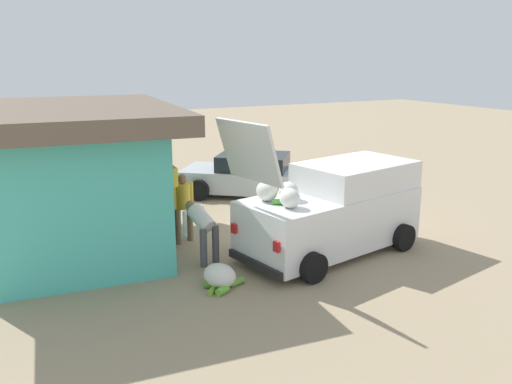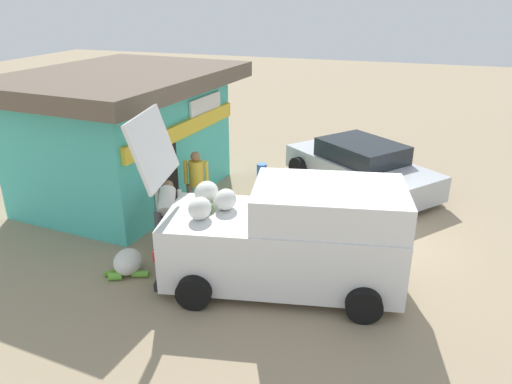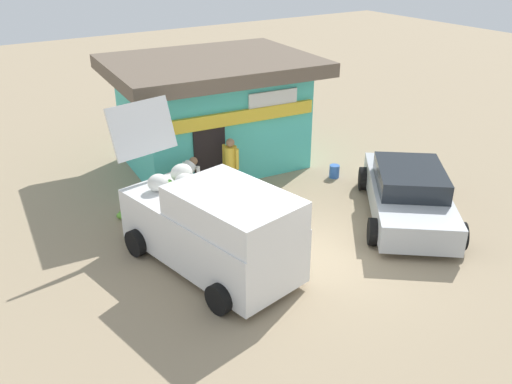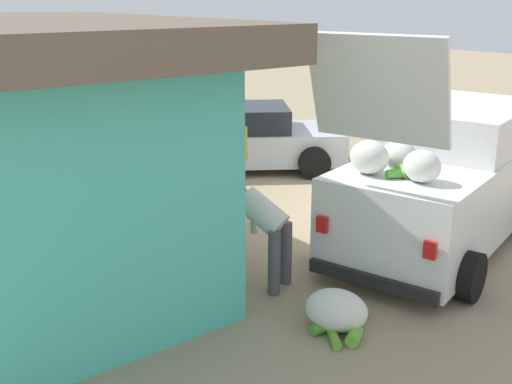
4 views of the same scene
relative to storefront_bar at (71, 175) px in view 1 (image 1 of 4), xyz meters
name	(u,v)px [view 1 (image 1 of 4)]	position (x,y,z in m)	size (l,w,h in m)	color
ground_plane	(320,223)	(-0.95, -5.95, -1.69)	(60.00, 60.00, 0.00)	#9E896B
storefront_bar	(71,175)	(0.00, 0.00, 0.00)	(6.19, 4.95, 3.20)	#4CC6B7
delivery_van	(334,209)	(-2.79, -5.06, -0.72)	(2.71, 4.73, 3.09)	white
parked_sedan	(253,176)	(2.36, -5.66, -1.07)	(4.10, 4.50, 1.30)	#B2B7BC
vendor_standing	(183,203)	(-0.74, -2.29, -0.74)	(0.42, 0.55, 1.63)	#726047
customer_bending	(202,226)	(-2.07, -2.24, -0.89)	(0.79, 0.67, 1.27)	#4C4C51
unloaded_banana_pile	(220,277)	(-3.39, -2.06, -1.48)	(0.85, 0.85, 0.45)	silver
paint_bucket	(167,200)	(2.39, -2.87, -1.50)	(0.29, 0.29, 0.37)	blue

